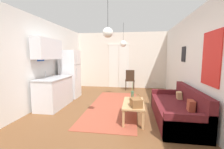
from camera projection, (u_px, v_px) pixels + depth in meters
ground_plane at (107, 119)px, 3.83m from camera, size 4.84×8.17×0.10m
wall_back at (121, 60)px, 7.43m from camera, size 4.44×0.13×2.66m
wall_right at (204, 65)px, 3.35m from camera, size 0.12×7.77×2.66m
wall_left at (26, 64)px, 3.99m from camera, size 0.12×7.77×2.66m
area_rug at (113, 106)px, 4.68m from camera, size 1.41×3.39×0.01m
couch at (178, 110)px, 3.61m from camera, size 0.87×2.05×0.79m
coffee_table at (133, 105)px, 3.65m from camera, size 0.49×1.01×0.42m
bamboo_vase at (132, 96)px, 3.80m from camera, size 0.07×0.07×0.46m
handbag at (136, 102)px, 3.34m from camera, size 0.29×0.35×0.30m
refrigerator at (70, 74)px, 5.64m from camera, size 0.64×0.64×1.75m
kitchen_counter at (53, 82)px, 4.56m from camera, size 0.64×1.31×2.03m
accent_chair at (130, 79)px, 6.86m from camera, size 0.44×0.43×0.92m
pendant_lamp_near at (108, 33)px, 3.11m from camera, size 0.21×0.21×0.76m
pendant_lamp_far at (123, 44)px, 5.26m from camera, size 0.22×0.22×0.81m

